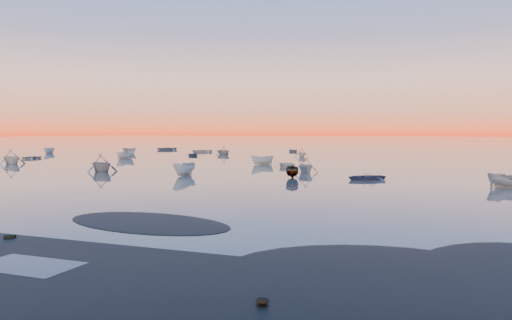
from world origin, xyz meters
The scene contains 6 objects.
ground centered at (0.00, 100.00, 0.00)m, with size 600.00×600.00×0.00m, color #665E55.
mud_lobes centered at (0.00, -1.00, 0.01)m, with size 140.00×6.00×0.07m, color black, non-canonical shape.
moored_fleet centered at (0.00, 53.00, 0.00)m, with size 124.00×58.00×1.20m, color silver, non-canonical shape.
boat_near_left centered at (-3.42, 38.28, 0.00)m, with size 4.00×1.67×1.00m, color silver.
boat_near_center centered at (19.08, 24.00, 0.00)m, with size 3.51×1.49×1.22m, color gray.
boat_near_right centered at (0.70, 31.59, 0.00)m, with size 3.53×1.59×1.24m, color silver.
Camera 1 is at (14.34, -18.50, 4.34)m, focal length 35.00 mm.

